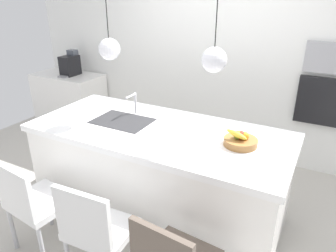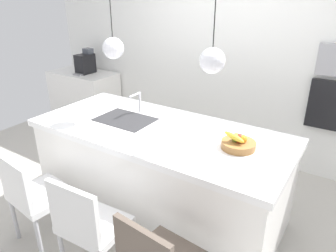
% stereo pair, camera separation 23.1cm
% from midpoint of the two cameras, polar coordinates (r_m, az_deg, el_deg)
% --- Properties ---
extents(floor, '(6.60, 6.60, 0.00)m').
position_cam_midpoint_polar(floor, '(3.39, 0.55, -15.02)').
color(floor, '#BCB7AD').
rests_on(floor, ground).
extents(back_wall, '(6.00, 0.10, 2.60)m').
position_cam_midpoint_polar(back_wall, '(4.22, 13.06, 11.87)').
color(back_wall, white).
rests_on(back_wall, ground).
extents(kitchen_island, '(2.42, 1.07, 0.93)m').
position_cam_midpoint_polar(kitchen_island, '(3.12, 0.59, -8.29)').
color(kitchen_island, white).
rests_on(kitchen_island, ground).
extents(sink_basin, '(0.56, 0.40, 0.02)m').
position_cam_midpoint_polar(sink_basin, '(3.12, -5.66, 1.08)').
color(sink_basin, '#2D2D30').
rests_on(sink_basin, kitchen_island).
extents(faucet, '(0.02, 0.17, 0.22)m').
position_cam_midpoint_polar(faucet, '(3.23, -3.42, 4.72)').
color(faucet, silver).
rests_on(faucet, kitchen_island).
extents(fruit_bowl, '(0.28, 0.28, 0.15)m').
position_cam_midpoint_polar(fruit_bowl, '(2.62, 15.11, -3.05)').
color(fruit_bowl, '#9E6B38').
rests_on(fruit_bowl, kitchen_island).
extents(side_counter, '(1.10, 0.60, 0.87)m').
position_cam_midpoint_polar(side_counter, '(5.46, -13.63, 4.99)').
color(side_counter, white).
rests_on(side_counter, ground).
extents(coffee_machine, '(0.20, 0.35, 0.38)m').
position_cam_midpoint_polar(coffee_machine, '(5.24, -13.53, 11.02)').
color(coffee_machine, black).
rests_on(coffee_machine, side_counter).
extents(oven, '(0.56, 0.08, 0.56)m').
position_cam_midpoint_polar(oven, '(4.00, 29.50, 3.13)').
color(oven, black).
rests_on(oven, back_wall).
extents(chair_near, '(0.52, 0.48, 0.89)m').
position_cam_midpoint_polar(chair_near, '(2.92, -21.11, -11.44)').
color(chair_near, silver).
rests_on(chair_near, ground).
extents(chair_middle, '(0.50, 0.44, 0.90)m').
position_cam_midpoint_polar(chair_middle, '(2.50, -11.64, -16.98)').
color(chair_middle, silver).
rests_on(chair_middle, ground).
extents(pendant_light_left, '(0.20, 0.20, 0.80)m').
position_cam_midpoint_polar(pendant_light_left, '(2.99, -7.68, 13.81)').
color(pendant_light_left, silver).
extents(pendant_light_right, '(0.20, 0.20, 0.80)m').
position_cam_midpoint_polar(pendant_light_right, '(2.47, 10.75, 11.56)').
color(pendant_light_right, silver).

